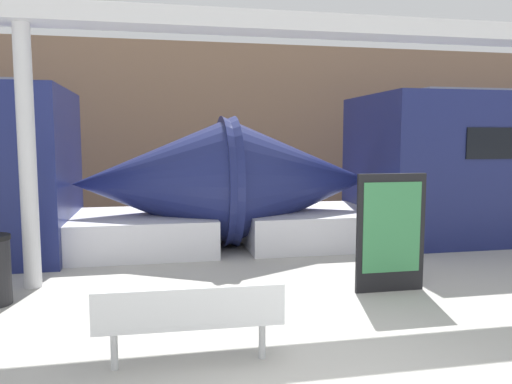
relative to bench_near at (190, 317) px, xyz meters
name	(u,v)px	position (x,y,z in m)	size (l,w,h in m)	color
station_wall	(205,128)	(1.16, 10.40, 2.00)	(56.00, 0.20, 5.00)	#937051
bench_near	(190,317)	(0.00, 0.00, 0.00)	(1.79, 0.48, 0.81)	silver
poster_board	(391,232)	(2.97, 1.85, 0.36)	(1.02, 0.07, 1.69)	black
support_column_near	(27,159)	(-2.10, 3.07, 1.40)	(0.24, 0.24, 3.79)	silver
canopy_beam	(20,12)	(-2.10, 3.07, 3.43)	(28.00, 0.60, 0.28)	silver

